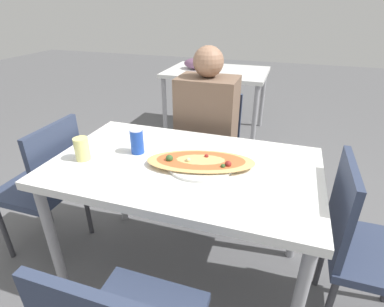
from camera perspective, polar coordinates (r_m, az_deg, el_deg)
ground_plane at (r=1.90m, az=-1.30°, el=-21.56°), size 14.00×14.00×0.00m
dining_table at (r=1.47m, az=-1.57°, el=-4.48°), size 1.27×0.76×0.73m
chair_far_seated at (r=2.16m, az=3.42°, el=1.43°), size 0.40×0.40×0.86m
chair_side_left at (r=1.93m, az=-26.00°, el=-4.93°), size 0.40×0.40×0.86m
chair_side_right at (r=1.55m, az=29.74°, el=-14.59°), size 0.40×0.40×0.86m
person_seated at (r=1.98m, az=2.75°, el=5.57°), size 0.38×0.29×1.20m
pizza_main at (r=1.41m, az=1.64°, el=-1.64°), size 0.55×0.34×0.06m
soda_can at (r=1.54m, az=-10.43°, el=2.27°), size 0.07×0.07×0.12m
drink_glass at (r=1.54m, az=-20.23°, el=0.83°), size 0.07×0.07×0.11m
background_table at (r=3.49m, az=4.07°, el=14.69°), size 1.10×0.80×0.85m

